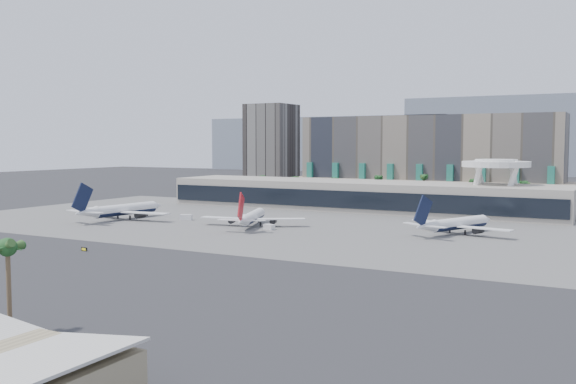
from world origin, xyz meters
The scene contains 15 objects.
ground centered at (0.00, 0.00, 0.00)m, with size 900.00×900.00×0.00m, color #232326.
apron_pad centered at (0.00, 55.00, 0.03)m, with size 260.00×130.00×0.06m, color #5B5B59.
mountain_ridge centered at (27.88, 470.00, 29.89)m, with size 680.00×60.00×70.00m.
hotel centered at (10.00, 174.41, 16.81)m, with size 140.00×30.00×42.00m.
office_tower centered at (-95.00, 200.00, 22.94)m, with size 30.00×30.00×52.00m.
terminal centered at (0.00, 109.84, 6.52)m, with size 170.00×32.50×14.50m.
saucer_structure centered at (55.00, 116.00, 18.45)m, with size 26.00×26.00×21.89m.
palm_row centered at (7.00, 145.00, 10.50)m, with size 157.80×2.80×13.10m.
airliner_left centered at (-63.02, 34.36, 3.69)m, with size 41.02×42.37×14.63m.
airliner_centre centered at (-10.34, 40.17, 3.25)m, with size 34.73×35.89×12.90m.
airliner_right centered at (54.80, 55.16, 3.28)m, with size 34.34×35.38×13.00m.
service_vehicle_a centered at (-41.01, 43.97, 1.06)m, with size 4.34×2.12×2.12m, color silver.
service_vehicle_b centered at (-1.13, 36.01, 0.90)m, with size 3.50×2.00×1.80m, color silver.
taxiway_sign centered at (-22.70, -22.85, 0.48)m, with size 2.14×0.52×0.96m.
near_palm_b centered at (22.81, -80.92, 11.37)m, with size 6.00×6.00×14.26m.
Camera 1 is at (103.37, -142.83, 28.00)m, focal length 40.00 mm.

